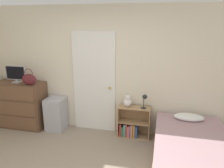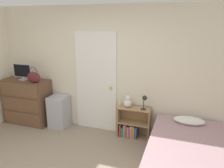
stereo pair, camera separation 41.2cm
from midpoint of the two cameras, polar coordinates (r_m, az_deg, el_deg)
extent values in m
cube|color=beige|center=(4.42, -5.51, 3.45)|extent=(10.00, 0.06, 2.55)
cube|color=white|center=(4.47, -7.32, 0.29)|extent=(0.88, 0.04, 2.05)
sphere|color=gold|center=(4.35, -3.36, -1.11)|extent=(0.06, 0.06, 0.06)
cube|color=brown|center=(5.21, -24.69, -4.92)|extent=(1.04, 0.46, 1.00)
cube|color=brown|center=(5.16, -25.84, -9.21)|extent=(0.96, 0.01, 0.29)
cube|color=brown|center=(5.04, -26.29, -5.80)|extent=(0.96, 0.01, 0.29)
cube|color=brown|center=(4.94, -26.75, -2.22)|extent=(0.96, 0.01, 0.29)
cube|color=#B7B7BC|center=(5.09, -25.79, 0.47)|extent=(0.16, 0.16, 0.02)
cylinder|color=#B7B7BC|center=(5.08, -25.82, 0.77)|extent=(0.04, 0.04, 0.04)
cube|color=#B7B7BC|center=(5.04, -26.05, 2.64)|extent=(0.45, 0.02, 0.30)
cube|color=black|center=(5.03, -26.15, 2.60)|extent=(0.42, 0.01, 0.27)
ellipsoid|color=#591E23|center=(4.73, -23.20, 1.06)|extent=(0.31, 0.13, 0.23)
torus|color=#591E23|center=(4.71, -23.37, 2.57)|extent=(0.19, 0.01, 0.19)
cube|color=#ADADB7|center=(4.86, -16.80, -7.51)|extent=(0.38, 0.39, 0.69)
cube|color=tan|center=(4.45, -0.86, -9.48)|extent=(0.02, 0.27, 0.63)
cube|color=tan|center=(4.35, 7.10, -10.19)|extent=(0.02, 0.27, 0.63)
cube|color=tan|center=(4.53, 3.02, -13.34)|extent=(0.59, 0.27, 0.02)
cube|color=tan|center=(4.39, 3.07, -9.86)|extent=(0.59, 0.27, 0.02)
cube|color=tan|center=(4.27, 3.13, -6.16)|extent=(0.59, 0.27, 0.02)
cube|color=tan|center=(4.51, 3.37, -9.15)|extent=(0.63, 0.01, 0.63)
cube|color=red|center=(4.49, -0.31, -11.66)|extent=(0.03, 0.20, 0.25)
cube|color=#338C4C|center=(4.48, 0.14, -12.13)|extent=(0.03, 0.16, 0.19)
cube|color=teal|center=(4.46, 0.70, -11.80)|extent=(0.04, 0.16, 0.26)
cube|color=red|center=(4.47, 1.28, -11.70)|extent=(0.03, 0.22, 0.26)
cube|color=tan|center=(4.47, 1.71, -11.99)|extent=(0.03, 0.20, 0.23)
cube|color=#8C3F8C|center=(4.45, 2.11, -12.03)|extent=(0.03, 0.18, 0.24)
cube|color=tan|center=(4.44, 2.57, -11.92)|extent=(0.04, 0.19, 0.26)
cube|color=orange|center=(4.45, 3.18, -11.91)|extent=(0.04, 0.22, 0.26)
cube|color=#3359B2|center=(4.45, 3.77, -12.04)|extent=(0.03, 0.23, 0.24)
sphere|color=silver|center=(4.26, 1.31, -4.92)|extent=(0.16, 0.16, 0.16)
sphere|color=silver|center=(4.22, 1.32, -3.61)|extent=(0.10, 0.10, 0.10)
sphere|color=silver|center=(4.19, 1.20, -3.88)|extent=(0.03, 0.03, 0.03)
sphere|color=silver|center=(4.22, 0.84, -3.10)|extent=(0.04, 0.04, 0.04)
sphere|color=silver|center=(4.21, 1.81, -3.17)|extent=(0.04, 0.04, 0.04)
cylinder|color=#262628|center=(4.21, 5.45, -6.29)|extent=(0.10, 0.10, 0.01)
cylinder|color=#262628|center=(4.18, 5.48, -4.95)|extent=(0.01, 0.01, 0.20)
sphere|color=#262628|center=(4.12, 5.75, -3.40)|extent=(0.09, 0.09, 0.09)
cube|color=#996B47|center=(3.80, 16.70, -19.42)|extent=(1.17, 1.83, 0.12)
cube|color=#B28C93|center=(3.66, 17.03, -16.07)|extent=(1.13, 1.78, 0.40)
ellipsoid|color=white|center=(4.13, 16.78, -8.33)|extent=(0.53, 0.28, 0.12)
camera|label=1|loc=(0.21, -92.86, -0.81)|focal=35.00mm
camera|label=2|loc=(0.21, 87.14, 0.81)|focal=35.00mm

